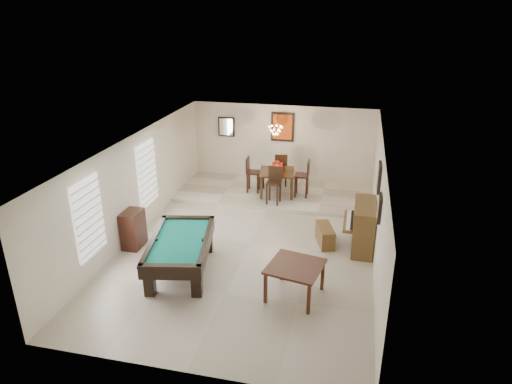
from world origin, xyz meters
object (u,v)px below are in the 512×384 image
at_px(apothecary_chest, 133,229).
at_px(piano_bench, 325,235).
at_px(square_table, 295,281).
at_px(dining_chair_south, 274,186).
at_px(dining_chair_north, 281,169).
at_px(dining_chair_west, 253,175).
at_px(dining_chair_east, 302,178).
at_px(dining_table, 277,181).
at_px(upright_piano, 358,226).
at_px(flower_vase, 277,164).
at_px(chandelier, 276,127).
at_px(pool_table, 181,256).

bearing_deg(apothecary_chest, piano_bench, 14.40).
xyz_separation_m(square_table, dining_chair_south, (-1.27, 4.34, 0.31)).
bearing_deg(dining_chair_north, apothecary_chest, 51.13).
height_order(dining_chair_west, dining_chair_east, dining_chair_east).
bearing_deg(dining_table, apothecary_chest, -126.59).
distance_m(square_table, upright_piano, 2.67).
distance_m(apothecary_chest, dining_chair_south, 4.28).
xyz_separation_m(dining_chair_south, dining_chair_east, (0.73, 0.74, 0.03)).
xyz_separation_m(upright_piano, dining_chair_north, (-2.51, 3.47, 0.08)).
height_order(flower_vase, dining_chair_west, dining_chair_west).
distance_m(dining_chair_east, chandelier, 1.74).
height_order(flower_vase, chandelier, chandelier).
distance_m(apothecary_chest, chandelier, 5.16).
distance_m(dining_chair_west, chandelier, 1.67).
bearing_deg(pool_table, square_table, -19.49).
height_order(pool_table, flower_vase, flower_vase).
height_order(dining_chair_north, chandelier, chandelier).
distance_m(flower_vase, dining_chair_north, 0.91).
height_order(piano_bench, dining_chair_south, dining_chair_south).
height_order(square_table, flower_vase, flower_vase).
xyz_separation_m(square_table, dining_chair_north, (-1.32, 5.86, 0.30)).
relative_size(square_table, flower_vase, 4.51).
relative_size(piano_bench, dining_table, 0.82).
bearing_deg(square_table, pool_table, 171.86).
bearing_deg(dining_chair_north, dining_chair_east, 127.28).
bearing_deg(square_table, dining_table, 104.45).
distance_m(piano_bench, dining_chair_east, 2.91).
relative_size(pool_table, square_table, 2.24).
bearing_deg(upright_piano, apothecary_chest, -167.48).
relative_size(dining_table, dining_chair_north, 0.97).
xyz_separation_m(upright_piano, dining_chair_east, (-1.74, 2.69, 0.11)).
bearing_deg(dining_chair_east, dining_chair_west, -91.87).
bearing_deg(dining_table, dining_chair_south, -87.75).
bearing_deg(dining_chair_south, dining_chair_east, 49.73).
height_order(square_table, dining_chair_south, dining_chair_south).
distance_m(upright_piano, dining_chair_east, 3.21).
bearing_deg(upright_piano, dining_chair_west, 140.07).
bearing_deg(pool_table, piano_bench, 22.11).
bearing_deg(apothecary_chest, dining_chair_north, 58.53).
bearing_deg(chandelier, square_table, -74.89).
distance_m(piano_bench, dining_table, 3.20).
bearing_deg(chandelier, pool_table, -104.09).
bearing_deg(dining_chair_south, dining_chair_north, 95.97).
bearing_deg(chandelier, dining_table, -52.75).
distance_m(square_table, dining_chair_south, 4.53).
xyz_separation_m(pool_table, dining_chair_north, (1.29, 5.48, 0.27)).
relative_size(dining_chair_east, chandelier, 1.90).
relative_size(dining_chair_north, dining_chair_east, 0.95).
relative_size(piano_bench, chandelier, 1.42).
distance_m(apothecary_chest, dining_chair_west, 4.45).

